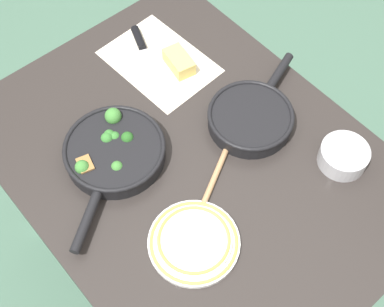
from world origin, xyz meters
The scene contains 10 objects.
ground_plane centered at (0.00, 0.00, 0.00)m, with size 14.00×14.00×0.00m, color #476B56.
dining_table_red centered at (0.00, 0.00, 0.68)m, with size 1.10×0.83×0.78m.
skillet_broccoli centered at (0.13, 0.15, 0.80)m, with size 0.30×0.37×0.07m.
skillet_eggs centered at (-0.02, -0.19, 0.80)m, with size 0.23×0.35×0.05m.
wooden_spoon centered at (-0.05, -0.06, 0.78)m, with size 0.21×0.36×0.02m.
parchment_sheet centered at (0.31, -0.14, 0.78)m, with size 0.33×0.24×0.00m.
grater_knife centered at (0.36, -0.13, 0.78)m, with size 0.26×0.12×0.02m.
cheese_block centered at (0.26, -0.17, 0.80)m, with size 0.11×0.07×0.04m.
dinner_plate_stack centered at (-0.18, 0.15, 0.79)m, with size 0.22×0.22×0.03m.
prep_bowl_steel centered at (-0.26, -0.28, 0.80)m, with size 0.12×0.12×0.05m.
Camera 1 is at (-0.54, 0.47, 1.95)m, focal length 50.00 mm.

